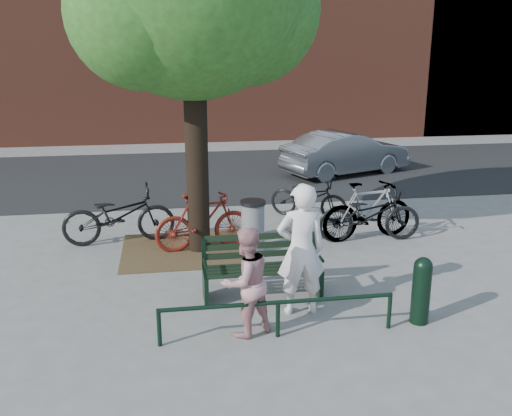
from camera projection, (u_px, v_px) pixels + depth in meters
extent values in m
plane|color=gray|center=(262.00, 297.00, 8.50)|extent=(90.00, 90.00, 0.00)
cube|color=brown|center=(189.00, 250.00, 10.43)|extent=(2.40, 2.00, 0.02)
cube|color=black|center=(214.00, 173.00, 16.56)|extent=(40.00, 7.00, 0.01)
cube|color=black|center=(206.00, 287.00, 8.31)|extent=(0.06, 0.52, 0.45)
cube|color=black|center=(204.00, 253.00, 8.40)|extent=(0.06, 0.06, 0.44)
cylinder|color=black|center=(205.00, 263.00, 8.10)|extent=(0.04, 0.36, 0.04)
cube|color=black|center=(317.00, 280.00, 8.56)|extent=(0.06, 0.52, 0.45)
cube|color=black|center=(314.00, 247.00, 8.65)|extent=(0.06, 0.06, 0.44)
cylinder|color=black|center=(320.00, 257.00, 8.35)|extent=(0.04, 0.36, 0.04)
cube|color=black|center=(262.00, 269.00, 8.37)|extent=(1.64, 0.46, 0.04)
cube|color=black|center=(260.00, 245.00, 8.51)|extent=(1.64, 0.03, 0.47)
cylinder|color=black|center=(159.00, 328.00, 7.06)|extent=(0.06, 0.06, 0.50)
cylinder|color=black|center=(278.00, 319.00, 7.29)|extent=(0.06, 0.06, 0.50)
cylinder|color=black|center=(389.00, 311.00, 7.51)|extent=(0.06, 0.06, 0.50)
cylinder|color=black|center=(278.00, 302.00, 7.22)|extent=(3.00, 0.06, 0.06)
cylinder|color=black|center=(196.00, 147.00, 9.94)|extent=(0.40, 0.40, 3.80)
sphere|color=#294A17|center=(244.00, 9.00, 9.72)|extent=(2.60, 2.60, 2.60)
sphere|color=#294A17|center=(142.00, 13.00, 8.83)|extent=(2.40, 2.40, 2.40)
imported|color=white|center=(301.00, 250.00, 7.78)|extent=(0.69, 0.46, 1.86)
imported|color=tan|center=(246.00, 282.00, 7.24)|extent=(0.87, 0.81, 1.45)
cylinder|color=black|center=(421.00, 295.00, 7.63)|extent=(0.25, 0.25, 0.81)
sphere|color=black|center=(423.00, 267.00, 7.52)|extent=(0.25, 0.25, 0.25)
cylinder|color=gray|center=(253.00, 228.00, 10.30)|extent=(0.42, 0.42, 0.88)
cylinder|color=black|center=(253.00, 203.00, 10.17)|extent=(0.46, 0.46, 0.06)
imported|color=black|center=(119.00, 215.00, 10.67)|extent=(2.13, 0.91, 1.09)
imported|color=#61160D|center=(204.00, 221.00, 10.33)|extent=(1.84, 0.80, 1.07)
imported|color=black|center=(369.00, 215.00, 10.80)|extent=(2.00, 0.76, 1.04)
imported|color=gray|center=(368.00, 211.00, 10.88)|extent=(1.96, 0.87, 1.14)
imported|color=black|center=(309.00, 198.00, 12.23)|extent=(1.78, 1.50, 0.92)
imported|color=slate|center=(346.00, 153.00, 16.36)|extent=(3.99, 2.56, 1.24)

